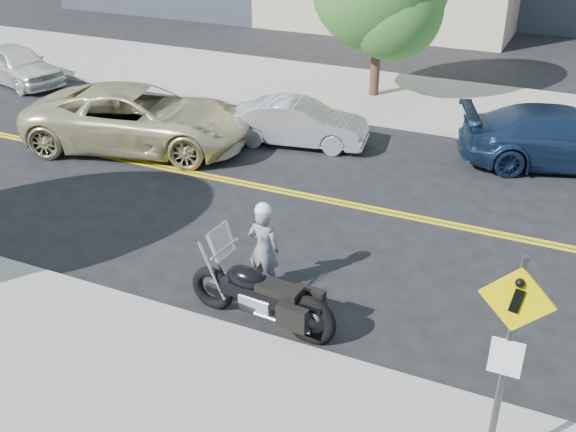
% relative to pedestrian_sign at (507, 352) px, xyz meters
% --- Properties ---
extents(ground_plane, '(120.00, 120.00, 0.00)m').
position_rel_pedestrian_sign_xyz_m(ground_plane, '(-4.20, 6.31, -1.96)').
color(ground_plane, black).
rests_on(ground_plane, ground).
extents(sidewalk_far, '(60.00, 5.00, 0.15)m').
position_rel_pedestrian_sign_xyz_m(sidewalk_far, '(-4.20, 13.81, -1.89)').
color(sidewalk_far, '#9E9B91').
rests_on(sidewalk_far, ground_plane).
extents(pedestrian_sign, '(0.78, 0.08, 3.00)m').
position_rel_pedestrian_sign_xyz_m(pedestrian_sign, '(0.00, 0.00, 0.00)').
color(pedestrian_sign, '#4C4C51').
rests_on(pedestrian_sign, sidewalk_near).
extents(motorcyclist, '(0.57, 0.38, 1.65)m').
position_rel_pedestrian_sign_xyz_m(motorcyclist, '(-4.26, 2.66, -1.14)').
color(motorcyclist, '#B5B4B9').
rests_on(motorcyclist, ground).
extents(motorcycle, '(2.61, 0.98, 1.55)m').
position_rel_pedestrian_sign_xyz_m(motorcycle, '(-3.84, 1.71, -1.18)').
color(motorcycle, black).
rests_on(motorcycle, ground).
extents(suv, '(6.21, 3.98, 1.59)m').
position_rel_pedestrian_sign_xyz_m(suv, '(-10.12, 7.19, -1.16)').
color(suv, beige).
rests_on(suv, ground).
extents(parked_car_white, '(4.09, 2.45, 1.30)m').
position_rel_pedestrian_sign_xyz_m(parked_car_white, '(-17.28, 10.22, -1.31)').
color(parked_car_white, white).
rests_on(parked_car_white, ground).
extents(parked_car_silver, '(3.76, 1.85, 1.18)m').
position_rel_pedestrian_sign_xyz_m(parked_car_silver, '(-6.48, 9.11, -1.37)').
color(parked_car_silver, silver).
rests_on(parked_car_silver, ground).
extents(parked_car_blue, '(5.31, 3.53, 1.43)m').
position_rel_pedestrian_sign_xyz_m(parked_car_blue, '(-0.09, 10.51, -1.25)').
color(parked_car_blue, navy).
rests_on(parked_car_blue, ground).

